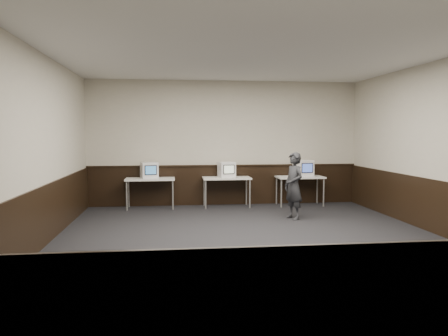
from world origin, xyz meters
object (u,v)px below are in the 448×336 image
Objects in this scene: desk_right at (300,179)px; emac_right at (303,168)px; emac_left at (149,170)px; person at (294,186)px; desk_center at (227,180)px; desk_left at (150,181)px; emac_center at (227,170)px.

desk_right is 0.30m from emac_right.
emac_left reaches higher than desk_right.
person is (-0.75, -1.74, -0.24)m from emac_right.
desk_center is 0.83× the size of person.
desk_left is 1.92m from emac_center.
desk_right is 2.59× the size of emac_center.
desk_left is 2.39× the size of emac_right.
desk_center is at bearing 172.19° from emac_right.
desk_center is 2.02m from emac_right.
emac_right is (2.00, 0.03, 0.28)m from desk_center.
desk_left is 0.27m from emac_left.
emac_center is at bearing 1.28° from desk_left.
desk_left is at bearing 180.00° from desk_center.
desk_right is 1.91m from emac_center.
desk_left is at bearing -139.20° from person.
emac_center reaches higher than desk_left.
desk_center is at bearing 0.00° from desk_left.
desk_right is 2.44× the size of emac_left.
person reaches higher than emac_center.
emac_center reaches higher than desk_right.
person is at bearing -41.96° from emac_left.
desk_left is 3.91m from emac_right.
emac_center is at bearing -165.33° from person.
emac_center is 2.16m from person.
desk_center is at bearing -105.06° from emac_center.
person is (1.25, -1.71, 0.05)m from desk_center.
emac_right reaches higher than desk_center.
person is (3.17, -1.73, -0.22)m from emac_left.
person is at bearing -122.09° from emac_right.
emac_center is (1.93, 0.02, -0.00)m from emac_left.
emac_center is 0.92× the size of emac_right.
desk_center is 1.94m from emac_left.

